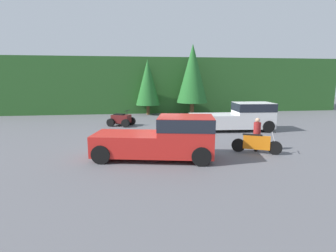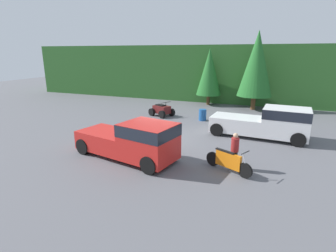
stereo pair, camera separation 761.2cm
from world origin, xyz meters
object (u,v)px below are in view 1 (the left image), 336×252
pickup_truck_red (165,137)px  rider_person (257,133)px  dirt_bike (256,144)px  steel_barrel (167,120)px  quad_atv (121,120)px  pickup_truck_second (239,116)px

pickup_truck_red → rider_person: (4.74, 0.70, -0.11)m
dirt_bike → rider_person: 0.63m
pickup_truck_red → rider_person: 4.79m
rider_person → steel_barrel: size_ratio=1.93×
pickup_truck_red → steel_barrel: pickup_truck_red is taller
dirt_bike → quad_atv: bearing=154.0°
pickup_truck_second → pickup_truck_red: bearing=-131.2°
pickup_truck_second → quad_atv: 8.91m
dirt_bike → steel_barrel: bearing=137.2°
rider_person → steel_barrel: (-3.48, 8.09, -0.48)m
pickup_truck_red → dirt_bike: 4.58m
pickup_truck_red → rider_person: bearing=20.1°
pickup_truck_red → steel_barrel: 8.89m
pickup_truck_red → dirt_bike: pickup_truck_red is taller
steel_barrel → dirt_bike: bearing=-68.9°
pickup_truck_second → rider_person: (-1.31, -5.27, -0.11)m
pickup_truck_red → quad_atv: 9.36m
quad_atv → steel_barrel: 3.57m
steel_barrel → pickup_truck_second: bearing=-30.5°
pickup_truck_second → steel_barrel: pickup_truck_second is taller
dirt_bike → quad_atv: 11.12m
rider_person → steel_barrel: bearing=141.2°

